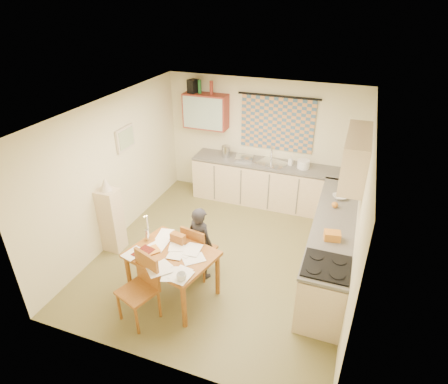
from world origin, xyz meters
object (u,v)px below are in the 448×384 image
at_px(stove, 322,293).
at_px(chair_far, 200,258).
at_px(counter_back, 272,184).
at_px(dining_table, 173,274).
at_px(counter_right, 331,246).
at_px(person, 201,243).
at_px(shelf_stand, 111,220).

bearing_deg(stove, chair_far, 170.03).
relative_size(counter_back, dining_table, 2.48).
xyz_separation_m(counter_back, counter_right, (1.36, -1.72, -0.00)).
xyz_separation_m(counter_back, person, (-0.50, -2.54, 0.16)).
xyz_separation_m(chair_far, person, (0.03, -0.02, 0.33)).
bearing_deg(dining_table, stove, 20.99).
xyz_separation_m(stove, chair_far, (-1.89, 0.33, -0.19)).
height_order(stove, shelf_stand, shelf_stand).
xyz_separation_m(counter_right, chair_far, (-1.89, -0.79, -0.17)).
bearing_deg(chair_far, dining_table, 83.74).
bearing_deg(shelf_stand, counter_right, 11.21).
relative_size(counter_back, shelf_stand, 2.89).
bearing_deg(shelf_stand, person, -3.98).
xyz_separation_m(stove, person, (-1.86, 0.31, 0.14)).
distance_m(chair_far, person, 0.33).
bearing_deg(counter_back, shelf_stand, -132.02).
distance_m(counter_back, shelf_stand, 3.26).
xyz_separation_m(counter_right, dining_table, (-2.06, -1.36, -0.07)).
bearing_deg(person, dining_table, 90.17).
distance_m(counter_back, dining_table, 3.16).
distance_m(chair_far, shelf_stand, 1.68).
height_order(dining_table, person, person).
height_order(dining_table, shelf_stand, shelf_stand).
height_order(counter_back, chair_far, counter_back).
bearing_deg(person, chair_far, -15.11).
distance_m(dining_table, person, 0.62).
distance_m(dining_table, chair_far, 0.60).
bearing_deg(chair_far, shelf_stand, 7.11).
distance_m(counter_back, chair_far, 2.57).
bearing_deg(person, counter_right, -135.53).
xyz_separation_m(counter_back, dining_table, (-0.70, -3.08, -0.07)).
distance_m(counter_right, stove, 1.13).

